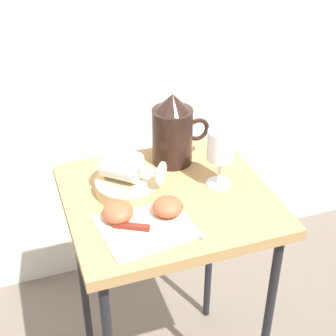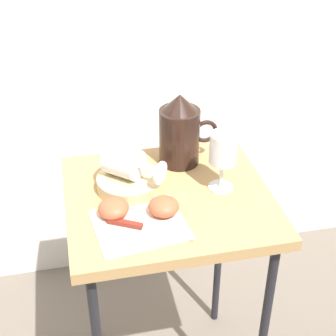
# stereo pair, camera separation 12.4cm
# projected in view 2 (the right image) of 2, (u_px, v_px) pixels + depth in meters

# --- Properties ---
(table) EXTENTS (0.51, 0.47, 0.73)m
(table) POSITION_uv_depth(u_px,v_px,m) (168.00, 220.00, 1.33)
(table) COLOR #AD8451
(table) RESTS_ON ground_plane
(linen_napkin) EXTENTS (0.23, 0.20, 0.00)m
(linen_napkin) POSITION_uv_depth(u_px,v_px,m) (140.00, 225.00, 1.18)
(linen_napkin) COLOR beige
(linen_napkin) RESTS_ON table
(basket_tray) EXTENTS (0.17, 0.17, 0.03)m
(basket_tray) POSITION_uv_depth(u_px,v_px,m) (130.00, 183.00, 1.30)
(basket_tray) COLOR tan
(basket_tray) RESTS_ON table
(pitcher) EXTENTS (0.16, 0.11, 0.20)m
(pitcher) POSITION_uv_depth(u_px,v_px,m) (180.00, 135.00, 1.37)
(pitcher) COLOR black
(pitcher) RESTS_ON table
(wine_glass_upright) EXTENTS (0.07, 0.07, 0.16)m
(wine_glass_upright) POSITION_uv_depth(u_px,v_px,m) (223.00, 152.00, 1.25)
(wine_glass_upright) COLOR silver
(wine_glass_upright) RESTS_ON table
(wine_glass_tipped_near) EXTENTS (0.16, 0.15, 0.08)m
(wine_glass_tipped_near) POSITION_uv_depth(u_px,v_px,m) (125.00, 162.00, 1.27)
(wine_glass_tipped_near) COLOR silver
(wine_glass_tipped_near) RESTS_ON basket_tray
(apple_half_left) EXTENTS (0.07, 0.07, 0.04)m
(apple_half_left) POSITION_uv_depth(u_px,v_px,m) (114.00, 208.00, 1.20)
(apple_half_left) COLOR #C15133
(apple_half_left) RESTS_ON linen_napkin
(apple_half_right) EXTENTS (0.07, 0.07, 0.04)m
(apple_half_right) POSITION_uv_depth(u_px,v_px,m) (164.00, 206.00, 1.20)
(apple_half_right) COLOR #C15133
(apple_half_right) RESTS_ON linen_napkin
(knife) EXTENTS (0.19, 0.11, 0.01)m
(knife) POSITION_uv_depth(u_px,v_px,m) (137.00, 226.00, 1.17)
(knife) COLOR silver
(knife) RESTS_ON linen_napkin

